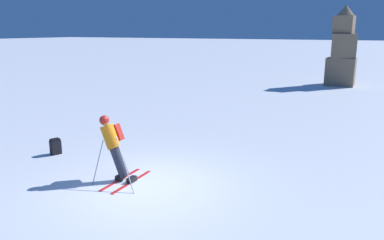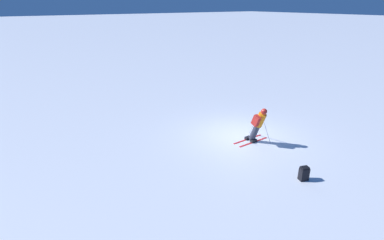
# 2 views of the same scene
# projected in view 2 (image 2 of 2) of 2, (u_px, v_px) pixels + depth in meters

# --- Properties ---
(ground_plane) EXTENTS (300.00, 300.00, 0.00)m
(ground_plane) POSITION_uv_depth(u_px,v_px,m) (241.00, 136.00, 13.64)
(ground_plane) COLOR white
(skier) EXTENTS (1.42, 1.66, 1.72)m
(skier) POSITION_uv_depth(u_px,v_px,m) (258.00, 124.00, 12.52)
(skier) COLOR red
(skier) RESTS_ON ground
(spare_backpack) EXTENTS (0.30, 0.35, 0.50)m
(spare_backpack) POSITION_uv_depth(u_px,v_px,m) (304.00, 174.00, 10.16)
(spare_backpack) COLOR black
(spare_backpack) RESTS_ON ground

